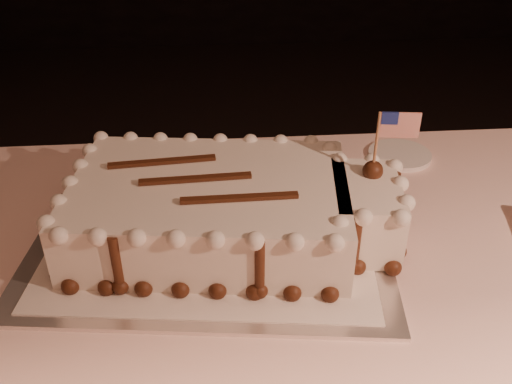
{
  "coord_description": "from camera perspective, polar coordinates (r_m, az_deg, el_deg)",
  "views": [
    {
      "loc": [
        -0.24,
        -0.21,
        1.37
      ],
      "look_at": [
        -0.17,
        0.61,
        0.85
      ],
      "focal_mm": 40.0,
      "sensor_mm": 36.0,
      "label": 1
    }
  ],
  "objects": [
    {
      "name": "banquet_table",
      "position": [
        1.31,
        7.99,
        -17.53
      ],
      "size": [
        2.4,
        0.8,
        0.75
      ],
      "primitive_type": "cube",
      "color": "#FFD2C5",
      "rests_on": "ground"
    },
    {
      "name": "cake_board",
      "position": [
        1.03,
        -4.45,
        -4.49
      ],
      "size": [
        0.68,
        0.54,
        0.01
      ],
      "primitive_type": "cube",
      "rotation": [
        0.0,
        0.0,
        -0.12
      ],
      "color": "silver",
      "rests_on": "banquet_table"
    },
    {
      "name": "doily",
      "position": [
        1.03,
        -4.46,
        -4.27
      ],
      "size": [
        0.6,
        0.49,
        0.0
      ],
      "primitive_type": "cube",
      "rotation": [
        0.0,
        0.0,
        -0.12
      ],
      "color": "white",
      "rests_on": "cake_board"
    },
    {
      "name": "sheet_cake",
      "position": [
        0.99,
        -2.7,
        -1.68
      ],
      "size": [
        0.61,
        0.39,
        0.23
      ],
      "color": "white",
      "rests_on": "doily"
    },
    {
      "name": "side_plate",
      "position": [
        1.32,
        14.17,
        3.62
      ],
      "size": [
        0.14,
        0.14,
        0.01
      ],
      "primitive_type": "cylinder",
      "color": "white",
      "rests_on": "banquet_table"
    }
  ]
}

